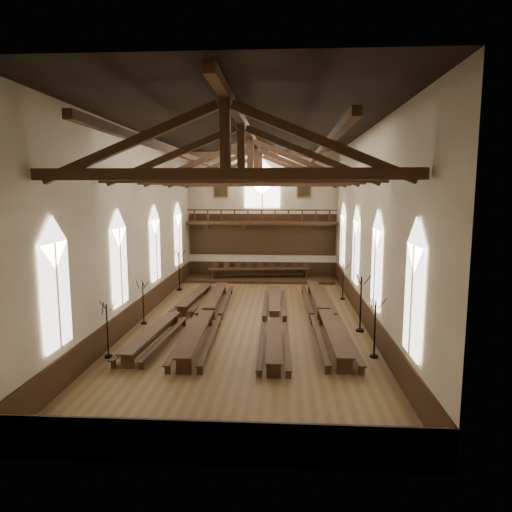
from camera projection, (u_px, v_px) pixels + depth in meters
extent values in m
plane|color=brown|center=(251.00, 321.00, 24.38)|extent=(26.00, 26.00, 0.00)
plane|color=beige|center=(262.00, 215.00, 36.52)|extent=(12.00, 0.00, 12.00)
plane|color=beige|center=(211.00, 272.00, 10.83)|extent=(12.00, 0.00, 12.00)
plane|color=beige|center=(137.00, 227.00, 24.04)|extent=(0.00, 26.00, 26.00)
plane|color=beige|center=(367.00, 229.00, 23.32)|extent=(0.00, 26.00, 26.00)
plane|color=black|center=(250.00, 129.00, 22.97)|extent=(26.00, 26.00, 0.00)
cube|color=#351E0F|center=(262.00, 269.00, 37.10)|extent=(11.90, 0.08, 1.20)
cube|color=#351E0F|center=(213.00, 443.00, 11.49)|extent=(11.90, 0.08, 1.20)
cube|color=#351E0F|center=(141.00, 309.00, 24.65)|extent=(0.08, 25.90, 1.20)
cube|color=#351E0F|center=(364.00, 312.00, 23.94)|extent=(0.08, 25.90, 1.20)
cube|color=silver|center=(57.00, 296.00, 15.36)|extent=(0.05, 1.80, 3.60)
cube|color=silver|center=(53.00, 243.00, 15.11)|extent=(0.05, 1.80, 1.80)
cylinder|color=beige|center=(58.00, 296.00, 15.36)|extent=(0.08, 0.08, 3.60)
cube|color=silver|center=(120.00, 267.00, 21.29)|extent=(0.05, 1.80, 3.60)
cube|color=silver|center=(118.00, 228.00, 21.04)|extent=(0.05, 1.80, 1.80)
cylinder|color=beige|center=(121.00, 267.00, 21.29)|extent=(0.08, 0.08, 3.60)
cube|color=silver|center=(156.00, 250.00, 27.22)|extent=(0.05, 1.80, 3.60)
cube|color=silver|center=(155.00, 220.00, 26.97)|extent=(0.05, 1.80, 1.80)
cylinder|color=beige|center=(156.00, 250.00, 27.22)|extent=(0.08, 0.08, 3.60)
cube|color=silver|center=(179.00, 240.00, 33.15)|extent=(0.05, 1.80, 3.60)
cube|color=silver|center=(178.00, 215.00, 32.90)|extent=(0.05, 1.80, 1.80)
cylinder|color=beige|center=(179.00, 240.00, 33.15)|extent=(0.08, 0.08, 3.60)
cube|color=silver|center=(413.00, 301.00, 14.65)|extent=(0.05, 1.80, 3.60)
cube|color=silver|center=(416.00, 245.00, 14.40)|extent=(0.05, 1.80, 1.80)
cylinder|color=beige|center=(412.00, 301.00, 14.66)|extent=(0.08, 0.08, 3.60)
cube|color=silver|center=(376.00, 269.00, 20.58)|extent=(0.05, 1.80, 3.60)
cube|color=silver|center=(377.00, 230.00, 20.33)|extent=(0.05, 1.80, 1.80)
cylinder|color=beige|center=(375.00, 269.00, 20.59)|extent=(0.08, 0.08, 3.60)
cube|color=silver|center=(355.00, 252.00, 26.51)|extent=(0.05, 1.80, 3.60)
cube|color=silver|center=(356.00, 221.00, 26.26)|extent=(0.05, 1.80, 1.80)
cylinder|color=beige|center=(355.00, 252.00, 26.51)|extent=(0.08, 0.08, 3.60)
cube|color=silver|center=(342.00, 241.00, 32.44)|extent=(0.05, 1.80, 3.60)
cube|color=silver|center=(343.00, 215.00, 32.19)|extent=(0.05, 1.80, 1.80)
cylinder|color=beige|center=(342.00, 241.00, 32.44)|extent=(0.08, 0.08, 3.60)
cube|color=white|center=(262.00, 192.00, 36.17)|extent=(2.80, 0.05, 2.40)
cube|color=white|center=(262.00, 177.00, 36.00)|extent=(2.80, 0.05, 2.80)
cylinder|color=beige|center=(262.00, 192.00, 36.13)|extent=(0.10, 0.10, 2.40)
cube|color=#3E1F13|center=(262.00, 223.00, 35.96)|extent=(11.80, 1.20, 0.20)
cube|color=#351E0F|center=(262.00, 234.00, 36.68)|extent=(11.80, 0.10, 3.30)
cube|color=#3E1F13|center=(261.00, 210.00, 35.28)|extent=(11.60, 0.12, 0.10)
cube|color=#3E1F13|center=(261.00, 222.00, 35.41)|extent=(11.60, 0.12, 0.10)
cube|color=#3E1F13|center=(206.00, 226.00, 36.66)|extent=(0.35, 0.40, 0.50)
cube|color=#3E1F13|center=(243.00, 226.00, 36.48)|extent=(0.35, 0.40, 0.50)
cube|color=#3E1F13|center=(281.00, 226.00, 36.30)|extent=(0.35, 0.40, 0.50)
cube|color=#3E1F13|center=(319.00, 226.00, 36.12)|extent=(0.35, 0.40, 0.50)
cube|color=brown|center=(221.00, 189.00, 36.33)|extent=(1.15, 0.06, 1.45)
cube|color=black|center=(221.00, 189.00, 36.30)|extent=(0.95, 0.04, 1.25)
cube|color=brown|center=(304.00, 189.00, 35.94)|extent=(1.15, 0.06, 1.45)
cube|color=black|center=(304.00, 189.00, 35.90)|extent=(0.95, 0.04, 1.25)
cube|color=#3E1F13|center=(226.00, 174.00, 13.46)|extent=(11.70, 0.35, 0.35)
cube|color=#3E1F13|center=(225.00, 129.00, 13.27)|extent=(0.30, 0.30, 2.40)
cube|color=#3E1F13|center=(129.00, 143.00, 13.50)|extent=(5.44, 0.26, 2.40)
cube|color=#3E1F13|center=(324.00, 142.00, 13.16)|extent=(5.44, 0.26, 2.40)
cube|color=#3E1F13|center=(241.00, 179.00, 18.40)|extent=(11.70, 0.35, 0.35)
cube|color=#3E1F13|center=(241.00, 146.00, 18.21)|extent=(0.30, 0.30, 2.40)
cube|color=#3E1F13|center=(170.00, 156.00, 18.44)|extent=(5.44, 0.26, 2.40)
cube|color=#3E1F13|center=(313.00, 156.00, 18.10)|extent=(5.44, 0.26, 2.40)
cube|color=#3E1F13|center=(250.00, 181.00, 23.34)|extent=(11.70, 0.35, 0.35)
cube|color=#3E1F13|center=(250.00, 155.00, 23.15)|extent=(0.30, 0.30, 2.40)
cube|color=#3E1F13|center=(194.00, 164.00, 23.38)|extent=(5.44, 0.26, 2.40)
cube|color=#3E1F13|center=(307.00, 163.00, 23.04)|extent=(5.44, 0.26, 2.40)
cube|color=#3E1F13|center=(256.00, 183.00, 28.28)|extent=(11.70, 0.35, 0.35)
cube|color=#3E1F13|center=(256.00, 162.00, 28.09)|extent=(0.30, 0.30, 2.40)
cube|color=#3E1F13|center=(210.00, 168.00, 28.32)|extent=(5.44, 0.26, 2.40)
cube|color=#3E1F13|center=(303.00, 168.00, 27.98)|extent=(5.44, 0.26, 2.40)
cube|color=#3E1F13|center=(260.00, 184.00, 33.22)|extent=(11.70, 0.35, 0.35)
cube|color=#3E1F13|center=(260.00, 166.00, 33.04)|extent=(0.30, 0.30, 2.40)
cube|color=#3E1F13|center=(221.00, 172.00, 33.26)|extent=(5.44, 0.26, 2.40)
cube|color=#3E1F13|center=(300.00, 172.00, 32.92)|extent=(5.44, 0.26, 2.40)
cube|color=#3E1F13|center=(185.00, 156.00, 23.36)|extent=(0.25, 25.70, 0.25)
cube|color=#3E1F13|center=(317.00, 155.00, 22.95)|extent=(0.25, 25.70, 0.25)
cube|color=#3E1F13|center=(250.00, 135.00, 23.01)|extent=(0.30, 25.70, 0.30)
cube|color=#3E1F13|center=(159.00, 331.00, 20.60)|extent=(1.07, 6.40, 0.07)
cube|color=#3E1F13|center=(139.00, 361.00, 17.82)|extent=(0.55, 0.11, 0.61)
cube|color=#3E1F13|center=(174.00, 320.00, 23.49)|extent=(0.55, 0.11, 0.61)
cube|color=#3E1F13|center=(159.00, 340.00, 20.66)|extent=(0.46, 5.64, 0.07)
cube|color=#3E1F13|center=(147.00, 336.00, 20.71)|extent=(0.69, 6.38, 0.05)
cube|color=#3E1F13|center=(125.00, 364.00, 17.86)|extent=(0.21, 0.08, 0.36)
cube|color=#3E1F13|center=(164.00, 322.00, 23.62)|extent=(0.21, 0.08, 0.36)
cube|color=#3E1F13|center=(171.00, 337.00, 20.57)|extent=(0.69, 6.38, 0.05)
cube|color=#3E1F13|center=(153.00, 366.00, 17.72)|extent=(0.21, 0.08, 0.36)
cube|color=#3E1F13|center=(185.00, 323.00, 23.48)|extent=(0.21, 0.08, 0.36)
cube|color=#3E1F13|center=(192.00, 294.00, 27.92)|extent=(1.07, 6.40, 0.07)
cube|color=#3E1F13|center=(182.00, 312.00, 25.13)|extent=(0.55, 0.11, 0.61)
cube|color=#3E1F13|center=(200.00, 290.00, 30.80)|extent=(0.55, 0.11, 0.61)
cube|color=#3E1F13|center=(192.00, 301.00, 27.98)|extent=(0.46, 5.64, 0.07)
cube|color=#3E1F13|center=(183.00, 298.00, 28.03)|extent=(0.69, 6.38, 0.05)
cube|color=#3E1F13|center=(171.00, 314.00, 25.18)|extent=(0.21, 0.08, 0.36)
cube|color=#3E1F13|center=(192.00, 291.00, 30.93)|extent=(0.21, 0.08, 0.36)
cube|color=#3E1F13|center=(201.00, 299.00, 27.88)|extent=(0.69, 6.38, 0.05)
cube|color=#3E1F13|center=(191.00, 315.00, 25.03)|extent=(0.21, 0.08, 0.36)
cube|color=#3E1F13|center=(209.00, 292.00, 30.79)|extent=(0.21, 0.08, 0.36)
cube|color=#3E1F13|center=(194.00, 331.00, 20.36)|extent=(0.90, 6.95, 0.08)
cube|color=#3E1F13|center=(178.00, 365.00, 17.33)|extent=(0.59, 0.10, 0.66)
cube|color=#3E1F13|center=(206.00, 320.00, 23.50)|extent=(0.59, 0.10, 0.66)
cube|color=#3E1F13|center=(194.00, 341.00, 20.43)|extent=(0.27, 6.14, 0.08)
cube|color=#3E1F13|center=(180.00, 337.00, 20.42)|extent=(0.49, 6.93, 0.06)
cube|color=#3E1F13|center=(162.00, 369.00, 17.32)|extent=(0.22, 0.08, 0.39)
cube|color=#3E1F13|center=(194.00, 322.00, 23.58)|extent=(0.22, 0.08, 0.39)
cube|color=#3E1F13|center=(208.00, 337.00, 20.39)|extent=(0.49, 6.93, 0.06)
cube|color=#3E1F13|center=(194.00, 370.00, 17.29)|extent=(0.22, 0.08, 0.39)
cube|color=#3E1F13|center=(218.00, 322.00, 23.55)|extent=(0.22, 0.08, 0.39)
cube|color=#3E1F13|center=(218.00, 294.00, 27.68)|extent=(0.90, 6.95, 0.08)
cube|color=#3E1F13|center=(210.00, 314.00, 24.65)|extent=(0.59, 0.10, 0.66)
cube|color=#3E1F13|center=(224.00, 289.00, 30.81)|extent=(0.59, 0.10, 0.66)
cube|color=#3E1F13|center=(218.00, 301.00, 27.74)|extent=(0.27, 6.14, 0.08)
cube|color=#3E1F13|center=(208.00, 299.00, 27.73)|extent=(0.49, 6.93, 0.06)
cube|color=#3E1F13|center=(198.00, 316.00, 24.64)|extent=(0.22, 0.08, 0.39)
cube|color=#3E1F13|center=(215.00, 291.00, 30.89)|extent=(0.22, 0.08, 0.39)
cube|color=#3E1F13|center=(228.00, 299.00, 27.70)|extent=(0.49, 6.93, 0.06)
cube|color=#3E1F13|center=(221.00, 316.00, 24.60)|extent=(0.22, 0.08, 0.39)
cube|color=#3E1F13|center=(234.00, 291.00, 30.86)|extent=(0.22, 0.08, 0.39)
cube|color=#3E1F13|center=(273.00, 338.00, 19.67)|extent=(0.72, 6.20, 0.07)
cube|color=#3E1F13|center=(271.00, 370.00, 16.96)|extent=(0.53, 0.08, 0.59)
cube|color=#3E1F13|center=(274.00, 326.00, 22.47)|extent=(0.53, 0.08, 0.59)
cube|color=#3E1F13|center=(273.00, 347.00, 19.72)|extent=(0.16, 5.49, 0.07)
cube|color=#3E1F13|center=(260.00, 343.00, 19.73)|extent=(0.35, 6.20, 0.05)
cube|color=#3E1F13|center=(256.00, 374.00, 16.96)|extent=(0.20, 0.07, 0.35)
cube|color=#3E1F13|center=(263.00, 328.00, 22.55)|extent=(0.20, 0.07, 0.35)
cube|color=#3E1F13|center=(285.00, 344.00, 19.68)|extent=(0.35, 6.20, 0.05)
cube|color=#3E1F13|center=(285.00, 374.00, 16.91)|extent=(0.20, 0.07, 0.35)
cube|color=#3E1F13|center=(285.00, 329.00, 22.51)|extent=(0.20, 0.07, 0.35)
cube|color=#3E1F13|center=(276.00, 298.00, 26.98)|extent=(0.72, 6.20, 0.07)
cube|color=#3E1F13|center=(275.00, 316.00, 24.27)|extent=(0.53, 0.08, 0.59)
cube|color=#3E1F13|center=(276.00, 293.00, 29.78)|extent=(0.53, 0.08, 0.59)
cube|color=#3E1F13|center=(276.00, 305.00, 27.04)|extent=(0.16, 5.49, 0.07)
cube|color=#3E1F13|center=(266.00, 302.00, 27.04)|extent=(0.35, 6.20, 0.05)
cube|color=#3E1F13|center=(264.00, 319.00, 24.27)|extent=(0.20, 0.07, 0.35)
cube|color=#3E1F13|center=(268.00, 295.00, 29.87)|extent=(0.20, 0.07, 0.35)
cube|color=#3E1F13|center=(285.00, 302.00, 26.99)|extent=(0.35, 6.20, 0.05)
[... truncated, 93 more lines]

